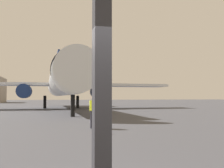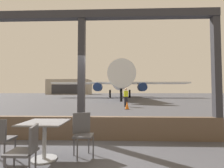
# 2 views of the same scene
# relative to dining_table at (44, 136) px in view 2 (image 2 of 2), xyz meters

# --- Properties ---
(ground_plane) EXTENTS (220.00, 220.00, 0.00)m
(ground_plane) POSITION_rel_dining_table_xyz_m (0.44, 41.51, -0.49)
(ground_plane) COLOR #424247
(window_frame) EXTENTS (8.19, 0.24, 3.88)m
(window_frame) POSITION_rel_dining_table_xyz_m (0.44, 1.51, 0.87)
(window_frame) COLOR brown
(window_frame) RESTS_ON ground
(dining_table) EXTENTS (0.87, 0.87, 0.78)m
(dining_table) POSITION_rel_dining_table_xyz_m (0.00, 0.00, 0.00)
(dining_table) COLOR slate
(dining_table) RESTS_ON ground
(cafe_chair_window_right) EXTENTS (0.45, 0.45, 0.86)m
(cafe_chair_window_right) POSITION_rel_dining_table_xyz_m (0.08, -0.82, 0.03)
(cafe_chair_window_right) COLOR #4C4C51
(cafe_chair_window_right) RESTS_ON ground
(cafe_chair_aisle_left) EXTENTS (0.51, 0.51, 0.93)m
(cafe_chair_aisle_left) POSITION_rel_dining_table_xyz_m (0.75, 0.25, 0.06)
(cafe_chair_aisle_left) COLOR #4C4C51
(cafe_chair_aisle_left) RESTS_ON ground
(airplane) EXTENTS (31.77, 34.70, 10.66)m
(airplane) POSITION_rel_dining_table_xyz_m (2.01, 34.40, 3.26)
(airplane) COLOR silver
(airplane) RESTS_ON ground
(ground_crew_worker) EXTENTS (0.40, 0.50, 1.74)m
(ground_crew_worker) POSITION_rel_dining_table_xyz_m (2.29, 12.32, 0.42)
(ground_crew_worker) COLOR black
(ground_crew_worker) RESTS_ON ground
(traffic_cone) EXTENTS (0.36, 0.36, 0.64)m
(traffic_cone) POSITION_rel_dining_table_xyz_m (2.27, 10.08, -0.18)
(traffic_cone) COLOR orange
(traffic_cone) RESTS_ON ground
(distant_hangar) EXTENTS (20.89, 12.47, 7.50)m
(distant_hangar) POSITION_rel_dining_table_xyz_m (-23.24, 82.79, 3.26)
(distant_hangar) COLOR #9E9384
(distant_hangar) RESTS_ON ground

